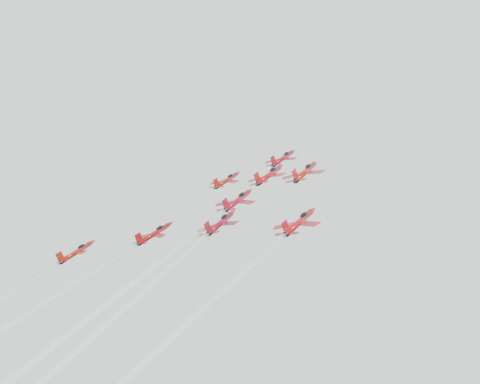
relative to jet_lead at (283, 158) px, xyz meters
The scene contains 7 objects.
jet_lead is the anchor object (origin of this frame).
jet_row2_left 15.56m from the jet_lead, 136.35° to the right, with size 8.71×11.05×7.38m.
jet_row2_center 13.94m from the jet_lead, 73.30° to the right, with size 10.36×13.14×8.78m.
jet_row2_right 21.71m from the jet_lead, 43.33° to the right, with size 10.39×13.18×8.80m.
jet_center 76.68m from the jet_lead, 86.22° to the right, with size 9.70×89.96×57.05m.
jet_rear_right 88.12m from the jet_lead, 83.64° to the right, with size 9.34×86.60×54.91m.
jet_rear_farright 96.01m from the jet_lead, 69.78° to the right, with size 9.18×85.14×53.99m.
Camera 1 is at (84.81, -113.23, 127.29)m, focal length 50.00 mm.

